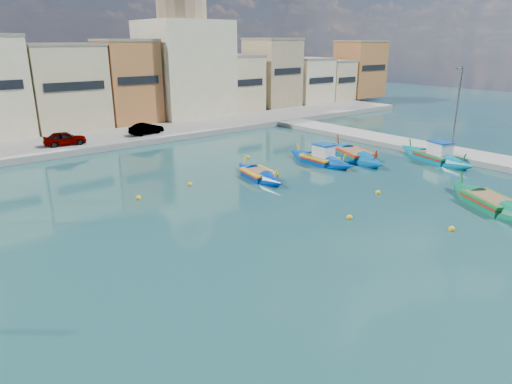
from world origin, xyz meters
name	(u,v)px	position (x,y,z in m)	size (l,w,h in m)	color
ground	(392,221)	(0.00, 0.00, 0.00)	(160.00, 160.00, 0.00)	#163C44
north_quay	(146,134)	(0.00, 32.00, 0.30)	(80.00, 8.00, 0.60)	gray
north_townhouses	(165,83)	(6.68, 39.36, 5.00)	(83.20, 7.87, 10.19)	#CDBE8E
church_block	(184,54)	(10.00, 40.00, 8.41)	(10.00, 10.00, 19.10)	beige
quay_street_lamp	(456,109)	(17.44, 6.00, 4.34)	(1.18, 0.16, 8.00)	#595B60
parked_cars	(36,142)	(-11.62, 30.50, 1.21)	(26.44, 2.19, 1.31)	#4C1919
luzzu_turquoise_cabin	(435,157)	(14.99, 6.10, 0.34)	(4.24, 9.07, 2.85)	#007C97
luzzu_blue_cabin	(320,160)	(6.53, 11.95, 0.33)	(1.98, 7.66, 2.70)	#0040A5
luzzu_cyan_mid	(355,156)	(10.12, 11.05, 0.29)	(5.41, 9.44, 2.74)	#00559D
luzzu_green	(259,175)	(-0.42, 11.80, 0.23)	(2.87, 7.06, 2.16)	#0031A2
luzzu_blue_south	(491,204)	(6.81, -2.57, 0.27)	(5.94, 8.77, 2.56)	#0B734A
mooring_buoys	(322,190)	(0.96, 6.51, 0.08)	(26.15, 20.57, 0.36)	yellow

